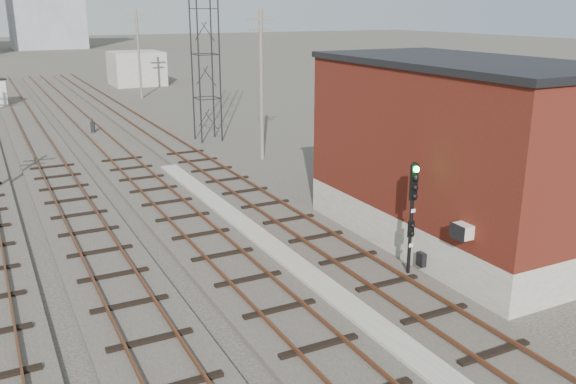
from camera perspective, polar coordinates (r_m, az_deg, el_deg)
ground at (r=66.82m, az=-19.39°, el=8.11°), size 320.00×320.00×0.00m
track_right at (r=46.89m, az=-12.59°, el=5.45°), size 3.20×90.00×0.39m
track_mid_right at (r=46.08m, az=-17.41°, el=4.89°), size 3.20×90.00×0.39m
track_mid_left at (r=45.61m, az=-22.35°, el=4.27°), size 3.20×90.00×0.39m
platform_curb at (r=23.49m, az=-1.39°, el=-5.43°), size 0.90×28.00×0.26m
brick_building at (r=24.65m, az=15.50°, el=3.56°), size 6.54×12.20×7.22m
lattice_tower at (r=43.11m, az=-7.83°, el=14.64°), size 1.60×1.60×15.00m
utility_pole_right_a at (r=37.20m, az=-2.51°, el=10.28°), size 1.80×0.24×9.00m
utility_pole_right_b at (r=65.58m, az=-13.80°, el=12.65°), size 1.80×0.24×9.00m
shed_right at (r=78.01m, az=-13.99°, el=11.17°), size 6.00×6.00×4.00m
signal_mast at (r=20.96m, az=11.55°, el=-1.80°), size 0.40×0.41×4.15m
switch_stand at (r=47.52m, az=-17.80°, el=5.75°), size 0.35×0.35×1.17m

